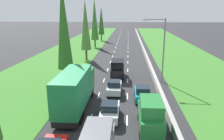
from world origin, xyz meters
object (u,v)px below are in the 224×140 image
Objects in this scene: teal_hatchback_right_lane at (142,93)px; poplar_tree_fifth at (101,21)px; green_box_truck_left_lane at (75,89)px; street_light_mast at (161,46)px; white_hatchback_centre_lane_third at (114,87)px; poplar_tree_fourth at (95,19)px; poplar_tree_third at (85,25)px; black_van_centre_lane at (118,69)px; poplar_tree_second at (63,25)px; green_van_right_lane at (150,115)px; white_hatchback_centre_lane at (110,111)px.

teal_hatchback_right_lane is 0.34× the size of poplar_tree_fifth.
green_box_truck_left_lane is 14.27m from street_light_mast.
poplar_tree_fourth reaches higher than white_hatchback_centre_lane_third.
white_hatchback_centre_lane_third is at bearing 52.46° from green_box_truck_left_lane.
poplar_tree_fourth is (-0.61, 16.34, 0.61)m from poplar_tree_third.
poplar_tree_third is at bearing 110.48° from white_hatchback_centre_lane_third.
black_van_centre_lane is at bearing -74.88° from poplar_tree_fourth.
poplar_tree_fourth reaches higher than poplar_tree_fifth.
poplar_tree_second reaches higher than poplar_tree_fourth.
poplar_tree_fifth is (-3.98, 54.78, 4.64)m from green_box_truck_left_lane.
teal_hatchback_right_lane is 13.76m from poplar_tree_second.
green_box_truck_left_lane is 8.14m from green_van_right_lane.
white_hatchback_centre_lane_third is at bearing -69.52° from poplar_tree_third.
green_van_right_lane is (3.50, -14.80, 0.00)m from black_van_centre_lane.
poplar_tree_third is (-3.42, 23.80, 5.01)m from green_box_truck_left_lane.
poplar_tree_fourth is at bearing 100.39° from white_hatchback_centre_lane.
white_hatchback_centre_lane is 1.00× the size of white_hatchback_centre_lane_third.
green_box_truck_left_lane reaches higher than teal_hatchback_right_lane.
poplar_tree_fourth is at bearing 106.52° from teal_hatchback_right_lane.
poplar_tree_second is (-7.12, -2.95, 6.69)m from black_van_centre_lane.
teal_hatchback_right_lane is at bearing -63.48° from poplar_tree_third.
poplar_tree_second reaches higher than poplar_tree_fifth.
poplar_tree_second is (-10.63, 11.85, 6.69)m from green_van_right_lane.
green_van_right_lane reaches higher than white_hatchback_centre_lane.
teal_hatchback_right_lane is at bearing -112.68° from street_light_mast.
white_hatchback_centre_lane_third is at bearing -81.29° from poplar_tree_fifth.
white_hatchback_centre_lane_third is 21.26m from poplar_tree_third.
street_light_mast reaches higher than black_van_centre_lane.
white_hatchback_centre_lane is at bearing -90.42° from black_van_centre_lane.
street_light_mast is at bearing 67.32° from teal_hatchback_right_lane.
black_van_centre_lane is at bearing 103.32° from green_van_right_lane.
green_box_truck_left_lane is (-3.68, 1.87, 1.35)m from white_hatchback_centre_lane.
street_light_mast is (9.91, 9.81, 3.05)m from green_box_truck_left_lane.
green_box_truck_left_lane is 0.81× the size of poplar_tree_fifth.
teal_hatchback_right_lane is at bearing -29.70° from white_hatchback_centre_lane_third.
white_hatchback_centre_lane is 4.01m from green_van_right_lane.
green_box_truck_left_lane is (-3.68, -4.79, 1.35)m from white_hatchback_centre_lane_third.
poplar_tree_second is at bearing -89.22° from poplar_tree_fifth.
white_hatchback_centre_lane is 0.80× the size of green_van_right_lane.
poplar_tree_third is at bearing 119.83° from black_van_centre_lane.
poplar_tree_fourth is 33.48m from street_light_mast.
green_box_truck_left_lane is at bearing 154.05° from green_van_right_lane.
teal_hatchback_right_lane is 53.38m from poplar_tree_fifth.
black_van_centre_lane is 44.54m from poplar_tree_fifth.
street_light_mast is (13.33, -13.99, -1.96)m from poplar_tree_third.
teal_hatchback_right_lane is at bearing 54.98° from white_hatchback_centre_lane.
green_box_truck_left_lane is 2.41× the size of teal_hatchback_right_lane.
green_box_truck_left_lane is at bearing -157.62° from teal_hatchback_right_lane.
white_hatchback_centre_lane_third is 0.43× the size of street_light_mast.
green_box_truck_left_lane is at bearing -68.06° from poplar_tree_second.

